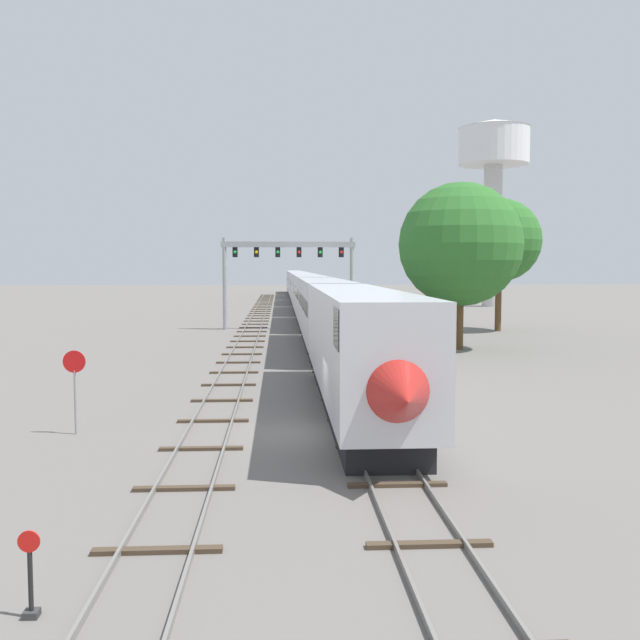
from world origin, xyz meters
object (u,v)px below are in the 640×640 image
(passenger_train, at_px, (304,291))
(switch_stand, at_px, (31,587))
(stop_sign, at_px, (75,380))
(trackside_tree_left, at_px, (499,241))
(signal_gantry, at_px, (288,262))
(trackside_tree_mid, at_px, (460,245))
(water_tower, at_px, (494,159))

(passenger_train, height_order, switch_stand, passenger_train)
(stop_sign, bearing_deg, trackside_tree_left, 55.02)
(signal_gantry, bearing_deg, trackside_tree_left, -8.18)
(passenger_train, bearing_deg, trackside_tree_mid, -77.58)
(water_tower, bearing_deg, signal_gantry, -129.39)
(signal_gantry, bearing_deg, water_tower, 50.61)
(signal_gantry, height_order, water_tower, water_tower)
(signal_gantry, relative_size, switch_stand, 8.29)
(passenger_train, distance_m, stop_sign, 66.82)
(trackside_tree_left, bearing_deg, stop_sign, -124.98)
(trackside_tree_left, bearing_deg, water_tower, 74.14)
(trackside_tree_mid, bearing_deg, water_tower, 71.07)
(passenger_train, bearing_deg, signal_gantry, -94.97)
(passenger_train, bearing_deg, switch_stand, -95.14)
(stop_sign, xyz_separation_m, trackside_tree_left, (26.25, 37.52, 6.11))
(signal_gantry, bearing_deg, passenger_train, 85.03)
(switch_stand, bearing_deg, stop_sign, 102.66)
(signal_gantry, relative_size, trackside_tree_mid, 1.06)
(signal_gantry, distance_m, trackside_tree_left, 18.78)
(water_tower, height_order, trackside_tree_mid, water_tower)
(passenger_train, distance_m, signal_gantry, 26.22)
(switch_stand, bearing_deg, trackside_tree_mid, 65.97)
(switch_stand, height_order, stop_sign, stop_sign)
(stop_sign, relative_size, trackside_tree_mid, 0.25)
(signal_gantry, xyz_separation_m, trackside_tree_mid, (11.55, -16.31, 1.09))
(trackside_tree_left, height_order, trackside_tree_mid, trackside_tree_left)
(passenger_train, height_order, trackside_tree_mid, trackside_tree_mid)
(passenger_train, height_order, stop_sign, passenger_train)
(signal_gantry, distance_m, trackside_tree_mid, 20.02)
(trackside_tree_left, bearing_deg, signal_gantry, 171.82)
(signal_gantry, relative_size, trackside_tree_left, 1.04)
(passenger_train, xyz_separation_m, stop_sign, (-10.00, -66.07, -0.74))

